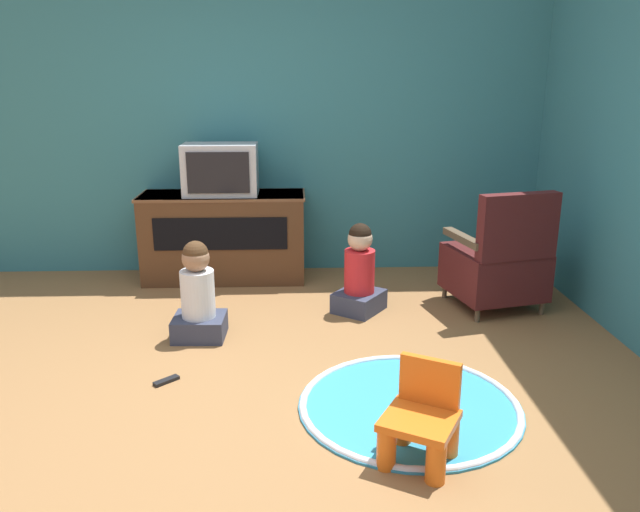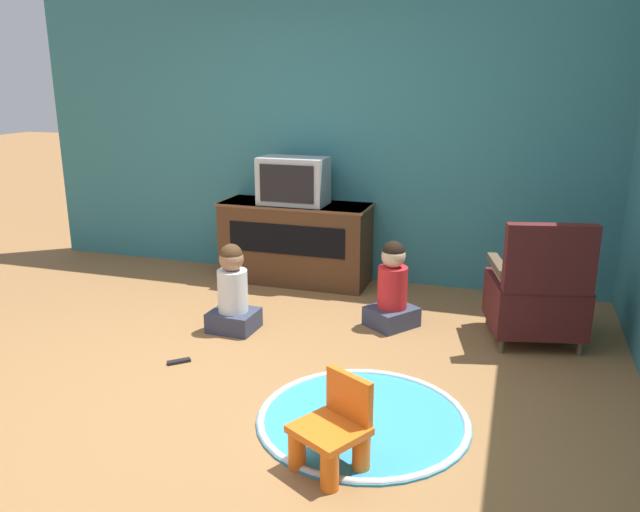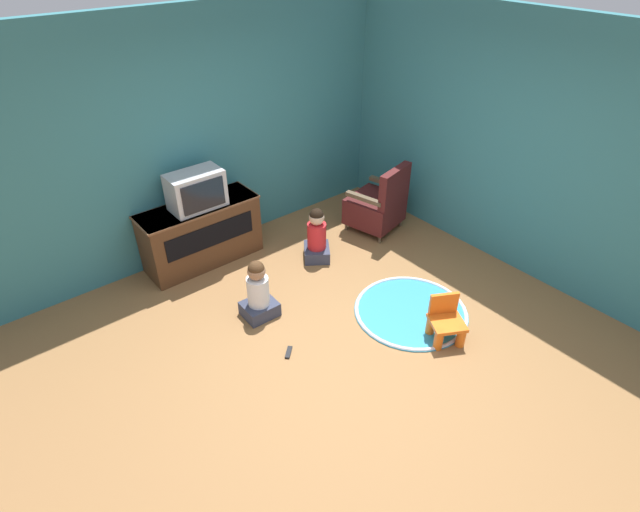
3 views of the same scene
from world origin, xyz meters
name	(u,v)px [view 3 (image 3 of 3)]	position (x,y,z in m)	size (l,w,h in m)	color
ground_plane	(345,348)	(0.00, 0.00, 0.00)	(30.00, 30.00, 0.00)	olive
wall_back	(180,142)	(-0.24, 2.46, 1.35)	(5.51, 0.12, 2.70)	teal
wall_right	(545,156)	(2.45, -0.24, 1.35)	(0.12, 5.52, 2.70)	teal
tv_cabinet	(201,233)	(-0.31, 2.14, 0.38)	(1.35, 0.49, 0.73)	#4C2D19
television	(196,190)	(-0.31, 2.10, 0.93)	(0.59, 0.35, 0.41)	#B7B7BC
black_armchair	(378,205)	(1.76, 1.36, 0.34)	(0.73, 0.73, 0.90)	brown
yellow_kid_chair	(446,323)	(0.84, -0.49, 0.18)	(0.41, 0.41, 0.45)	orange
play_mat	(411,311)	(0.87, -0.04, 0.01)	(1.16, 1.16, 0.04)	teal
child_watching_left	(258,293)	(-0.35, 0.91, 0.28)	(0.34, 0.30, 0.66)	#33384C
child_watching_center	(317,237)	(0.74, 1.34, 0.29)	(0.43, 0.44, 0.66)	#33384C
remote_control	(289,352)	(-0.45, 0.28, 0.01)	(0.14, 0.13, 0.02)	black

